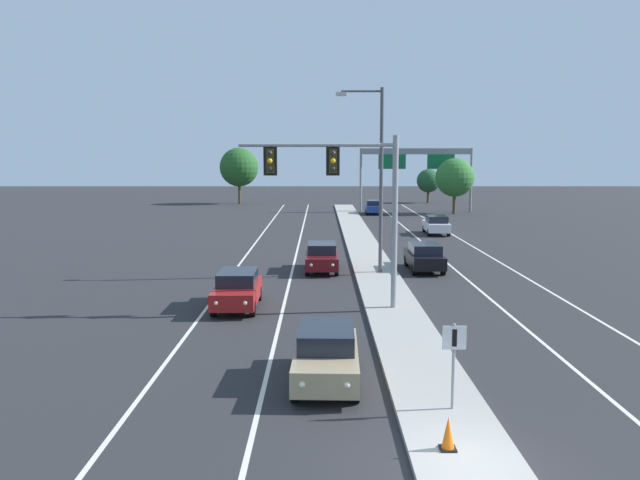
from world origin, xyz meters
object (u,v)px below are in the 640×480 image
(overhead_signal_mast, at_px, (348,186))
(tree_far_left_c, at_px, (241,167))
(car_receding_white, at_px, (439,225))
(highway_sign_gantry, at_px, (419,159))
(car_oncoming_red, at_px, (240,289))
(car_receding_black, at_px, (427,256))
(car_oncoming_tan, at_px, (329,354))
(median_sign_post, at_px, (456,354))
(car_receding_blue, at_px, (376,207))
(street_lamp_median, at_px, (379,169))
(tree_far_right_b, at_px, (431,181))
(tree_far_right_a, at_px, (457,178))
(car_oncoming_darkred, at_px, (324,257))
(traffic_cone_median_nose, at_px, (450,434))

(overhead_signal_mast, distance_m, tree_far_left_c, 63.77)
(car_receding_white, bearing_deg, highway_sign_gantry, 86.05)
(car_oncoming_red, height_order, car_receding_black, same)
(car_receding_white, bearing_deg, car_receding_black, -102.30)
(car_oncoming_tan, relative_size, car_receding_black, 1.01)
(median_sign_post, relative_size, car_receding_white, 0.49)
(overhead_signal_mast, relative_size, car_receding_white, 1.60)
(car_oncoming_red, height_order, car_receding_blue, same)
(car_receding_black, distance_m, highway_sign_gantry, 40.50)
(median_sign_post, bearing_deg, car_receding_blue, 87.26)
(overhead_signal_mast, bearing_deg, car_oncoming_red, 173.55)
(street_lamp_median, xyz_separation_m, tree_far_right_b, (12.17, 55.88, -2.69))
(car_oncoming_red, bearing_deg, tree_far_left_c, 96.99)
(tree_far_right_a, bearing_deg, highway_sign_gantry, 144.11)
(car_receding_blue, distance_m, tree_far_left_c, 24.08)
(car_receding_black, bearing_deg, overhead_signal_mast, -116.81)
(car_receding_black, distance_m, car_receding_blue, 36.67)
(overhead_signal_mast, height_order, car_oncoming_darkred, overhead_signal_mast)
(car_oncoming_tan, relative_size, tree_far_right_a, 0.71)
(overhead_signal_mast, relative_size, tree_far_right_b, 1.51)
(tree_far_right_b, bearing_deg, tree_far_left_c, -176.24)
(median_sign_post, height_order, car_receding_black, median_sign_post)
(car_oncoming_tan, bearing_deg, tree_far_right_b, 78.32)
(car_receding_white, xyz_separation_m, traffic_cone_median_nose, (-6.99, -40.50, -0.31))
(car_oncoming_darkred, relative_size, traffic_cone_median_nose, 6.04)
(car_oncoming_tan, xyz_separation_m, car_oncoming_red, (-3.74, 9.23, 0.00))
(car_oncoming_darkred, height_order, tree_far_left_c, tree_far_left_c)
(street_lamp_median, height_order, car_receding_blue, street_lamp_median)
(car_oncoming_tan, relative_size, traffic_cone_median_nose, 6.10)
(street_lamp_median, height_order, car_oncoming_red, street_lamp_median)
(car_receding_black, height_order, tree_far_right_a, tree_far_right_a)
(car_receding_white, height_order, traffic_cone_median_nose, car_receding_white)
(traffic_cone_median_nose, bearing_deg, car_receding_black, 82.13)
(overhead_signal_mast, distance_m, median_sign_post, 11.91)
(car_receding_blue, bearing_deg, tree_far_right_b, 62.95)
(tree_far_right_b, height_order, tree_far_left_c, tree_far_left_c)
(car_receding_black, relative_size, traffic_cone_median_nose, 6.05)
(overhead_signal_mast, bearing_deg, tree_far_left_c, 101.08)
(street_lamp_median, bearing_deg, car_receding_white, 70.37)
(overhead_signal_mast, height_order, tree_far_left_c, tree_far_left_c)
(car_oncoming_red, bearing_deg, car_receding_blue, 78.10)
(overhead_signal_mast, xyz_separation_m, car_oncoming_darkred, (-0.98, 9.56, -4.46))
(car_receding_black, xyz_separation_m, tree_far_right_a, (9.32, 36.91, 3.31))
(median_sign_post, xyz_separation_m, car_oncoming_darkred, (-3.25, 20.65, -0.77))
(car_oncoming_tan, xyz_separation_m, tree_far_right_b, (15.09, 73.02, 2.28))
(highway_sign_gantry, height_order, tree_far_right_a, highway_sign_gantry)
(car_oncoming_tan, bearing_deg, overhead_signal_mast, 84.09)
(car_oncoming_red, xyz_separation_m, tree_far_right_a, (18.84, 46.05, 3.31))
(street_lamp_median, xyz_separation_m, car_receding_white, (6.67, 18.69, -4.97))
(median_sign_post, bearing_deg, car_oncoming_tan, 143.03)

